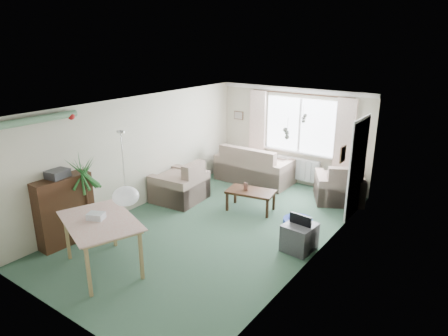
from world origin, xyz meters
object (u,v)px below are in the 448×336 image
Objects in this scene: sofa at (255,163)px; bookshelf at (64,211)px; pet_bed at (298,222)px; armchair_corner at (339,182)px; coffee_table at (251,200)px; armchair_left at (179,180)px; houseplant at (87,198)px; dining_table at (102,245)px; tv_cube at (299,237)px.

sofa is 4.87m from bookshelf.
sofa reaches higher than pet_bed.
coffee_table is (-1.34, -1.61, -0.23)m from armchair_corner.
sofa is 1.81× the size of armchair_left.
pet_bed is (2.90, 2.73, -0.73)m from houseplant.
dining_table is at bearing -26.61° from houseplant.
armchair_corner reaches higher than tv_cube.
coffee_table is 1.72× the size of pet_bed.
bookshelf is at bearing -135.17° from pet_bed.
armchair_corner is at bearing 178.93° from sofa.
dining_table is 2.29× the size of pet_bed.
houseplant is 4.05m from pet_bed.
houseplant reaches higher than armchair_corner.
armchair_left is at bearing 6.44° from armchair_corner.
sofa reaches higher than tv_cube.
dining_table is (0.17, -4.93, -0.06)m from sofa.
houseplant is (-0.89, -4.41, 0.31)m from sofa.
pet_bed is (3.09, 3.07, -0.56)m from bookshelf.
sofa is at bearing 155.56° from armchair_left.
tv_cube is (3.35, 1.83, -0.54)m from houseplant.
dining_table reaches higher than coffee_table.
pet_bed is at bearing 43.24° from houseplant.
bookshelf is at bearing 171.61° from dining_table.
armchair_corner is 0.96× the size of armchair_left.
armchair_left is at bearing 70.07° from sofa.
houseplant is at bearing 26.25° from armchair_corner.
coffee_table is 3.70m from bookshelf.
houseplant reaches higher than bookshelf.
dining_table is (1.24, -0.18, -0.20)m from bookshelf.
houseplant is (-3.11, -4.38, 0.33)m from armchair_corner.
bookshelf reaches higher than pet_bed.
houseplant reaches higher than coffee_table.
coffee_table is 0.75× the size of dining_table.
dining_table is at bearing 91.50° from sofa.
bookshelf is 2.32× the size of tv_cube.
sofa is 1.89× the size of armchair_corner.
pet_bed is at bearing 93.49° from armchair_left.
sofa is at bearing -29.06° from armchair_corner.
sofa is 4.51m from houseplant.
pet_bed is (1.85, 3.26, -0.36)m from dining_table.
armchair_corner is (2.22, -0.02, -0.03)m from sofa.
coffee_table is at bearing 60.71° from bookshelf.
dining_table reaches higher than tv_cube.
armchair_corner is at bearing 100.38° from tv_cube.
bookshelf is 4.17m from tv_cube.
dining_table is (0.90, -2.85, -0.05)m from armchair_left.
armchair_corner is 5.32m from dining_table.
armchair_left is 0.79× the size of dining_table.
bookshelf is 0.43m from houseplant.
armchair_left is 0.67× the size of houseplant.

